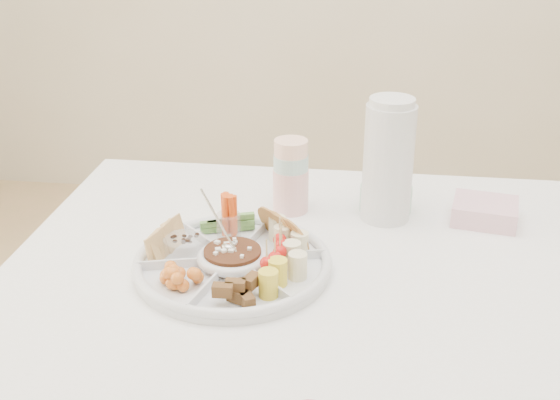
# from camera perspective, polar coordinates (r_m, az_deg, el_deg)

# --- Properties ---
(party_tray) EXTENTS (0.47, 0.47, 0.04)m
(party_tray) POSITION_cam_1_polar(r_m,az_deg,el_deg) (1.37, -3.87, -4.91)
(party_tray) COLOR white
(party_tray) RESTS_ON dining_table
(bean_dip) EXTENTS (0.14, 0.14, 0.04)m
(bean_dip) POSITION_cam_1_polar(r_m,az_deg,el_deg) (1.37, -3.88, -4.64)
(bean_dip) COLOR #431A0B
(bean_dip) RESTS_ON party_tray
(tortillas) EXTENTS (0.13, 0.13, 0.06)m
(tortillas) POSITION_cam_1_polar(r_m,az_deg,el_deg) (1.43, 0.42, -2.59)
(tortillas) COLOR #9F5F31
(tortillas) RESTS_ON party_tray
(carrot_cucumber) EXTENTS (0.12, 0.12, 0.09)m
(carrot_cucumber) POSITION_cam_1_polar(r_m,az_deg,el_deg) (1.47, -4.30, -1.01)
(carrot_cucumber) COLOR #EC5014
(carrot_cucumber) RESTS_ON party_tray
(pita_raisins) EXTENTS (0.14, 0.14, 0.06)m
(pita_raisins) POSITION_cam_1_polar(r_m,az_deg,el_deg) (1.42, -8.64, -3.13)
(pita_raisins) COLOR #D9B07A
(pita_raisins) RESTS_ON party_tray
(cherries) EXTENTS (0.13, 0.13, 0.04)m
(cherries) POSITION_cam_1_polar(r_m,az_deg,el_deg) (1.31, -8.61, -6.09)
(cherries) COLOR #F87E43
(cherries) RESTS_ON party_tray
(granola_chunks) EXTENTS (0.12, 0.12, 0.04)m
(granola_chunks) POSITION_cam_1_polar(r_m,az_deg,el_deg) (1.25, -3.42, -7.29)
(granola_chunks) COLOR brown
(granola_chunks) RESTS_ON party_tray
(banana_tomato) EXTENTS (0.14, 0.14, 0.10)m
(banana_tomato) POSITION_cam_1_polar(r_m,az_deg,el_deg) (1.31, 1.24, -4.59)
(banana_tomato) COLOR #FFFA95
(banana_tomato) RESTS_ON party_tray
(cup_stack) EXTENTS (0.10, 0.10, 0.22)m
(cup_stack) POSITION_cam_1_polar(r_m,az_deg,el_deg) (1.58, 0.89, 2.87)
(cup_stack) COLOR white
(cup_stack) RESTS_ON dining_table
(thermos) EXTENTS (0.13, 0.13, 0.28)m
(thermos) POSITION_cam_1_polar(r_m,az_deg,el_deg) (1.55, 8.80, 3.32)
(thermos) COLOR silver
(thermos) RESTS_ON dining_table
(flower_bowl) EXTENTS (0.15, 0.15, 0.09)m
(flower_bowl) POSITION_cam_1_polar(r_m,az_deg,el_deg) (1.62, 8.62, 0.62)
(flower_bowl) COLOR #ACE8C5
(flower_bowl) RESTS_ON dining_table
(napkin_stack) EXTENTS (0.16, 0.14, 0.05)m
(napkin_stack) POSITION_cam_1_polar(r_m,az_deg,el_deg) (1.63, 16.30, -0.90)
(napkin_stack) COLOR beige
(napkin_stack) RESTS_ON dining_table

